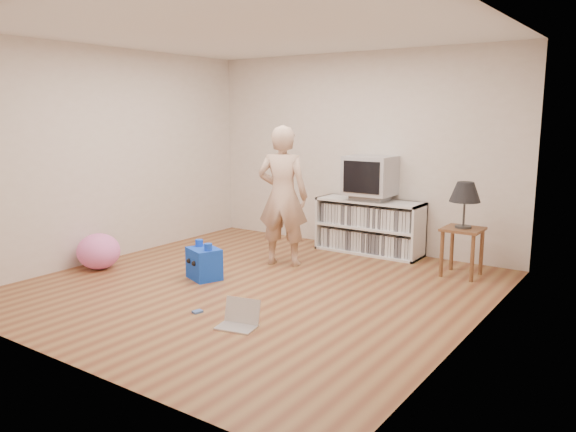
% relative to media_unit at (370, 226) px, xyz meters
% --- Properties ---
extents(ground, '(4.50, 4.50, 0.00)m').
position_rel_media_unit_xyz_m(ground, '(-0.31, -2.04, -0.35)').
color(ground, brown).
rests_on(ground, ground).
extents(walls, '(4.52, 4.52, 2.60)m').
position_rel_media_unit_xyz_m(walls, '(-0.31, -2.04, 0.95)').
color(walls, beige).
rests_on(walls, ground).
extents(ceiling, '(4.50, 4.50, 0.01)m').
position_rel_media_unit_xyz_m(ceiling, '(-0.31, -2.04, 2.25)').
color(ceiling, white).
rests_on(ceiling, walls).
extents(media_unit, '(1.40, 0.45, 0.70)m').
position_rel_media_unit_xyz_m(media_unit, '(0.00, 0.00, 0.00)').
color(media_unit, white).
rests_on(media_unit, ground).
extents(dvd_deck, '(0.45, 0.35, 0.07)m').
position_rel_media_unit_xyz_m(dvd_deck, '(0.00, -0.02, 0.39)').
color(dvd_deck, gray).
rests_on(dvd_deck, media_unit).
extents(crt_tv, '(0.60, 0.53, 0.50)m').
position_rel_media_unit_xyz_m(crt_tv, '(0.00, -0.02, 0.67)').
color(crt_tv, '#A7A7AC').
rests_on(crt_tv, dvd_deck).
extents(side_table, '(0.42, 0.42, 0.55)m').
position_rel_media_unit_xyz_m(side_table, '(1.34, -0.39, 0.07)').
color(side_table, brown).
rests_on(side_table, ground).
extents(table_lamp, '(0.34, 0.34, 0.52)m').
position_rel_media_unit_xyz_m(table_lamp, '(1.34, -0.39, 0.59)').
color(table_lamp, '#333333').
rests_on(table_lamp, side_table).
extents(person, '(0.71, 0.58, 1.67)m').
position_rel_media_unit_xyz_m(person, '(-0.59, -1.14, 0.49)').
color(person, tan).
rests_on(person, ground).
extents(laptop, '(0.38, 0.33, 0.23)m').
position_rel_media_unit_xyz_m(laptop, '(0.26, -2.99, -0.29)').
color(laptop, silver).
rests_on(laptop, ground).
extents(playing_cards, '(0.09, 0.10, 0.02)m').
position_rel_media_unit_xyz_m(playing_cards, '(-0.27, -2.96, -0.34)').
color(playing_cards, '#4468B5').
rests_on(playing_cards, ground).
extents(plush_blue, '(0.45, 0.40, 0.42)m').
position_rel_media_unit_xyz_m(plush_blue, '(-0.96, -2.13, -0.17)').
color(plush_blue, blue).
rests_on(plush_blue, ground).
extents(plush_pink, '(0.58, 0.58, 0.42)m').
position_rel_media_unit_xyz_m(plush_pink, '(-2.26, -2.53, -0.14)').
color(plush_pink, '#FA73CA').
rests_on(plush_pink, ground).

